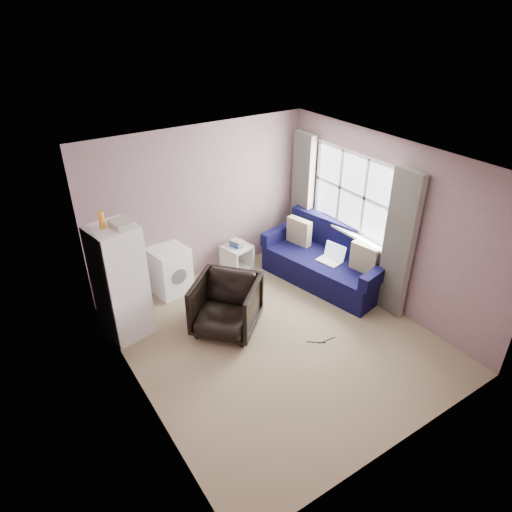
{
  "coord_description": "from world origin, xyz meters",
  "views": [
    {
      "loc": [
        -2.93,
        -3.95,
        4.11
      ],
      "look_at": [
        0.05,
        0.6,
        1.0
      ],
      "focal_mm": 32.0,
      "sensor_mm": 36.0,
      "label": 1
    }
  ],
  "objects": [
    {
      "name": "window_dressing",
      "position": [
        1.78,
        0.7,
        1.11
      ],
      "size": [
        0.17,
        2.62,
        2.18
      ],
      "color": "white",
      "rests_on": "ground"
    },
    {
      "name": "floor_cables",
      "position": [
        0.47,
        -0.4,
        0.01
      ],
      "size": [
        0.4,
        0.18,
        0.01
      ],
      "rotation": [
        0.0,
        0.0,
        -0.32
      ],
      "color": "black",
      "rests_on": "ground"
    },
    {
      "name": "room",
      "position": [
        0.02,
        0.01,
        1.25
      ],
      "size": [
        3.84,
        4.24,
        2.54
      ],
      "color": "#998664",
      "rests_on": "ground"
    },
    {
      "name": "fridge",
      "position": [
        -1.66,
        1.26,
        0.83
      ],
      "size": [
        0.66,
        0.66,
        1.86
      ],
      "rotation": [
        0.0,
        0.0,
        0.19
      ],
      "color": "white",
      "rests_on": "ground"
    },
    {
      "name": "washing_machine",
      "position": [
        -0.73,
        1.88,
        0.4
      ],
      "size": [
        0.63,
        0.63,
        0.76
      ],
      "rotation": [
        0.0,
        0.0,
        0.18
      ],
      "color": "white",
      "rests_on": "ground"
    },
    {
      "name": "armchair",
      "position": [
        -0.47,
        0.56,
        0.43
      ],
      "size": [
        1.15,
        1.15,
        0.87
      ],
      "primitive_type": "imported",
      "rotation": [
        0.0,
        0.0,
        -0.85
      ],
      "color": "black",
      "rests_on": "ground"
    },
    {
      "name": "sofa",
      "position": [
        1.58,
        0.77,
        0.34
      ],
      "size": [
        1.36,
        2.24,
        0.93
      ],
      "rotation": [
        0.0,
        0.0,
        0.21
      ],
      "color": "#0B0B33",
      "rests_on": "ground"
    },
    {
      "name": "side_table",
      "position": [
        0.47,
        1.83,
        0.27
      ],
      "size": [
        0.51,
        0.51,
        0.58
      ],
      "rotation": [
        0.0,
        0.0,
        0.23
      ],
      "color": "silver",
      "rests_on": "ground"
    }
  ]
}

